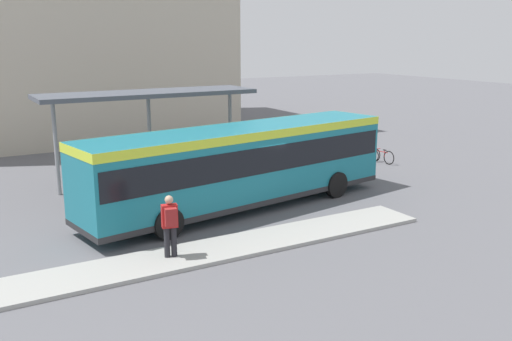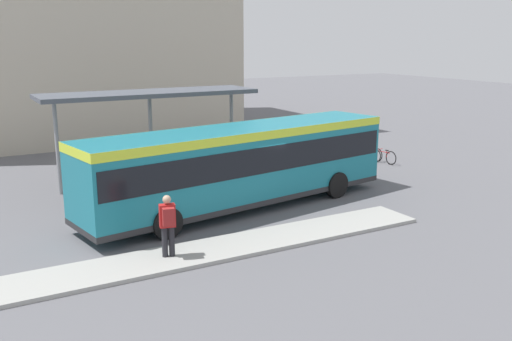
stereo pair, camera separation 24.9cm
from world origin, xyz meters
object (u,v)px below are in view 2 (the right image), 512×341
pedestrian_waiting (168,222)px  bicycle_blue (369,154)px  city_bus (241,161)px  potted_planter_far_side (159,181)px  potted_planter_near_shelter (221,171)px  bicycle_yellow (360,151)px  bicycle_red (384,156)px

pedestrian_waiting → bicycle_blue: 15.79m
city_bus → potted_planter_far_side: size_ratio=9.90×
city_bus → pedestrian_waiting: 5.50m
potted_planter_near_shelter → city_bus: bearing=-102.4°
pedestrian_waiting → potted_planter_far_side: size_ratio=1.41×
pedestrian_waiting → potted_planter_far_side: pedestrian_waiting is taller
city_bus → potted_planter_far_side: bearing=117.2°
bicycle_blue → potted_planter_near_shelter: (-8.88, -0.98, 0.32)m
bicycle_yellow → potted_planter_far_side: (-11.86, -2.10, 0.30)m
city_bus → bicycle_yellow: (9.72, 5.02, -1.40)m
city_bus → bicycle_red: 10.49m
city_bus → potted_planter_near_shelter: size_ratio=9.98×
bicycle_red → potted_planter_far_side: potted_planter_far_side is taller
bicycle_yellow → potted_planter_far_side: potted_planter_far_side is taller
bicycle_blue → potted_planter_far_side: 11.79m
potted_planter_far_side → potted_planter_near_shelter: bearing=5.6°
city_bus → bicycle_red: bearing=9.6°
bicycle_blue → bicycle_red: bearing=-171.1°
bicycle_red → bicycle_blue: bearing=13.7°
bicycle_red → bicycle_yellow: size_ratio=0.98×
pedestrian_waiting → bicycle_red: pedestrian_waiting is taller
city_bus → potted_planter_far_side: city_bus is taller
city_bus → pedestrian_waiting: city_bus is taller
bicycle_yellow → potted_planter_near_shelter: (-9.02, -1.83, 0.30)m
bicycle_red → potted_planter_far_side: bearing=88.4°
bicycle_blue → potted_planter_near_shelter: potted_planter_near_shelter is taller
bicycle_red → bicycle_yellow: (-0.12, 1.69, 0.01)m
pedestrian_waiting → potted_planter_near_shelter: pedestrian_waiting is taller
bicycle_red → bicycle_blue: size_ratio=1.05×
pedestrian_waiting → bicycle_red: size_ratio=1.09×
pedestrian_waiting → bicycle_blue: pedestrian_waiting is taller
bicycle_red → potted_planter_near_shelter: bearing=87.3°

